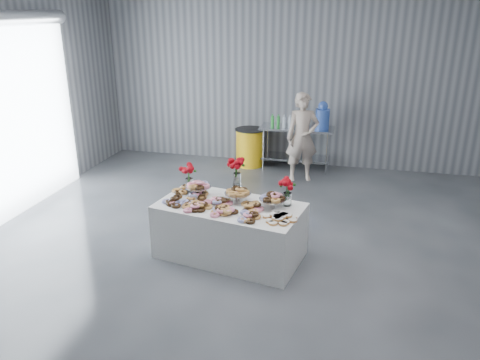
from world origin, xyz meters
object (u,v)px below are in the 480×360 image
object	(u,v)px
prep_table	(297,140)
trash_barrel	(250,147)
display_table	(230,231)
person	(302,137)
water_jug	(322,116)

from	to	relation	value
prep_table	trash_barrel	world-z (taller)	prep_table
display_table	trash_barrel	xyz separation A→B (m)	(-0.59, 3.88, 0.03)
prep_table	trash_barrel	xyz separation A→B (m)	(-0.99, -0.00, -0.22)
prep_table	person	bearing A→B (deg)	-73.74
person	trash_barrel	bearing A→B (deg)	134.79
prep_table	person	world-z (taller)	person
water_jug	person	distance (m)	0.76
display_table	trash_barrel	size ratio (longest dim) A/B	2.37
display_table	water_jug	xyz separation A→B (m)	(0.90, 3.88, 0.77)
prep_table	water_jug	size ratio (longest dim) A/B	2.71
person	trash_barrel	world-z (taller)	person
person	trash_barrel	xyz separation A→B (m)	(-1.17, 0.62, -0.46)
water_jug	trash_barrel	size ratio (longest dim) A/B	0.69
water_jug	person	xyz separation A→B (m)	(-0.32, -0.62, -0.29)
display_table	person	world-z (taller)	person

